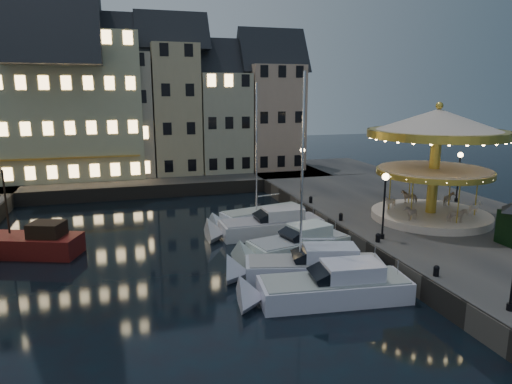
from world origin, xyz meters
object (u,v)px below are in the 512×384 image
object	(u,v)px
bollard_a	(436,270)
motorboat_e	(266,226)
bollard_c	(341,216)
motorboat_b	(326,289)
carousel	(436,143)
bollard_d	(311,199)
streetlamp_b	(385,196)
bollard_b	(378,237)
motorboat_d	(294,246)
streetlamp_c	(302,164)
red_fishing_boat	(28,245)
motorboat_f	(258,217)
motorboat_c	(306,268)
streetlamp_d	(459,170)

from	to	relation	value
bollard_a	motorboat_e	xyz separation A→B (m)	(-4.94, 12.63, -0.96)
bollard_c	motorboat_b	bearing A→B (deg)	-120.26
motorboat_b	carousel	world-z (taller)	carousel
bollard_a	bollard_d	distance (m)	16.00
motorboat_e	bollard_d	bearing A→B (deg)	34.28
streetlamp_b	bollard_d	size ratio (longest dim) A/B	7.32
streetlamp_b	motorboat_e	xyz separation A→B (m)	(-5.54, 6.63, -3.37)
bollard_b	bollard_d	xyz separation A→B (m)	(0.00, 10.50, 0.00)
motorboat_d	bollard_c	bearing A→B (deg)	29.23
bollard_c	bollard_d	distance (m)	5.50
bollard_a	bollard_b	size ratio (longest dim) A/B	1.00
streetlamp_b	bollard_a	distance (m)	6.50
motorboat_e	streetlamp_c	bearing A→B (deg)	51.10
bollard_d	red_fishing_boat	size ratio (longest dim) A/B	0.08
motorboat_e	red_fishing_boat	bearing A→B (deg)	179.06
red_fishing_boat	motorboat_e	bearing A→B (deg)	-0.94
bollard_b	bollard_a	bearing A→B (deg)	-90.00
motorboat_e	motorboat_f	xyz separation A→B (m)	(0.23, 2.96, -0.12)
bollard_c	carousel	size ratio (longest dim) A/B	0.06
bollard_c	motorboat_b	world-z (taller)	motorboat_b
motorboat_b	streetlamp_b	bearing A→B (deg)	37.74
bollard_c	bollard_d	world-z (taller)	same
bollard_d	carousel	world-z (taller)	carousel
bollard_c	motorboat_c	size ratio (longest dim) A/B	0.05
streetlamp_c	motorboat_c	xyz separation A→B (m)	(-5.81, -15.27, -3.34)
bollard_b	motorboat_e	bearing A→B (deg)	124.72
streetlamp_d	motorboat_f	bearing A→B (deg)	171.14
motorboat_d	motorboat_f	size ratio (longest dim) A/B	0.72
streetlamp_d	carousel	xyz separation A→B (m)	(-5.51, -3.98, 2.77)
bollard_d	bollard_c	bearing A→B (deg)	-90.00
streetlamp_d	motorboat_c	size ratio (longest dim) A/B	0.36
motorboat_c	carousel	world-z (taller)	motorboat_c
streetlamp_d	motorboat_d	distance (m)	17.55
bollard_b	bollard_d	world-z (taller)	same
bollard_b	motorboat_d	bearing A→B (deg)	151.81
bollard_d	motorboat_d	size ratio (longest dim) A/B	0.07
bollard_b	motorboat_b	bearing A→B (deg)	-142.50
motorboat_f	red_fishing_boat	xyz separation A→B (m)	(-16.19, -2.69, 0.16)
streetlamp_c	motorboat_e	distance (m)	9.45
motorboat_e	red_fishing_boat	distance (m)	15.97
motorboat_e	motorboat_f	world-z (taller)	motorboat_f
streetlamp_b	bollard_d	bearing A→B (deg)	93.43
motorboat_f	motorboat_d	bearing A→B (deg)	-88.89
streetlamp_d	motorboat_d	bearing A→B (deg)	-162.94
streetlamp_b	motorboat_c	distance (m)	6.93
bollard_a	motorboat_f	bearing A→B (deg)	106.82
motorboat_d	motorboat_f	world-z (taller)	motorboat_f
streetlamp_b	streetlamp_c	world-z (taller)	same
streetlamp_c	motorboat_c	distance (m)	16.68
bollard_c	motorboat_b	distance (m)	10.52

